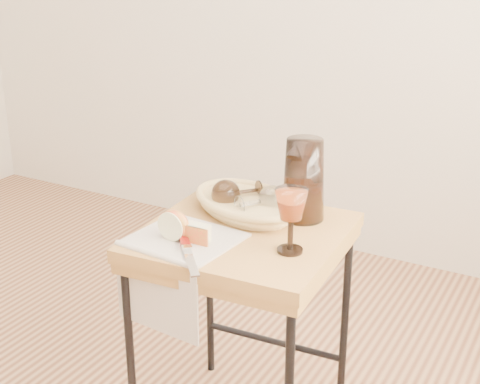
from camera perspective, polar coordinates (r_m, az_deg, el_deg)
The scene contains 10 objects.
side_table at distance 2.06m, azimuth 0.28°, elevation -11.85°, with size 0.53×0.53×0.68m, color brown, non-canonical shape.
tea_towel at distance 1.85m, azimuth -4.61°, elevation -3.89°, with size 0.27×0.24×0.01m, color beige.
bread_basket at distance 2.00m, azimuth 0.55°, elevation -1.10°, with size 0.33×0.23×0.05m, color #A57A56, non-canonical shape.
goblet_lying_a at distance 2.02m, azimuth 0.02°, elevation -0.02°, with size 0.14×0.09×0.09m, color #45301F, non-canonical shape.
goblet_lying_b at distance 1.96m, azimuth 1.53°, elevation -0.81°, with size 0.13×0.08×0.08m, color white, non-canonical shape.
pitcher at distance 1.94m, azimuth 5.32°, elevation 1.04°, with size 0.16×0.24×0.28m, color black, non-canonical shape.
wine_goblet at distance 1.74m, azimuth 4.24°, elevation -2.39°, with size 0.08×0.08×0.17m, color white, non-canonical shape.
apple_half at distance 1.83m, azimuth -5.40°, elevation -2.66°, with size 0.09×0.05×0.08m, color red.
apple_wedge at distance 1.81m, azimuth -3.63°, elevation -3.40°, with size 0.07×0.04×0.05m, color #F0ECB2.
table_knife at distance 1.75m, azimuth -4.40°, elevation -4.82°, with size 0.25×0.03×0.02m, color silver, non-canonical shape.
Camera 1 is at (1.47, -1.11, 1.45)m, focal length 51.38 mm.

